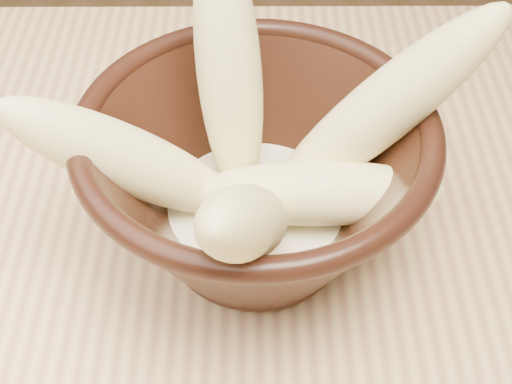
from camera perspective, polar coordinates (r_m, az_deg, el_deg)
The scene contains 7 objects.
bowl at distance 0.42m, azimuth 0.00°, elevation 0.90°, with size 0.21×0.21×0.11m.
milk_puddle at distance 0.44m, azimuth 0.00°, elevation -1.60°, with size 0.12×0.12×0.02m, color #F7EBC7.
banana_upright at distance 0.42m, azimuth -2.17°, elevation 9.72°, with size 0.04×0.04×0.16m, color #EEE38C.
banana_left at distance 0.41m, azimuth -10.28°, elevation 2.57°, with size 0.04×0.04×0.15m, color #EEE38C.
banana_right at distance 0.41m, azimuth 9.95°, elevation 6.41°, with size 0.04×0.04×0.18m, color #EEE38C.
banana_across at distance 0.41m, azimuth 4.76°, elevation -0.10°, with size 0.04×0.04×0.15m, color #EEE38C.
banana_front at distance 0.35m, azimuth -0.76°, elevation -2.44°, with size 0.04×0.04×0.17m, color #EEE38C.
Camera 1 is at (0.21, -0.19, 1.12)m, focal length 50.00 mm.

